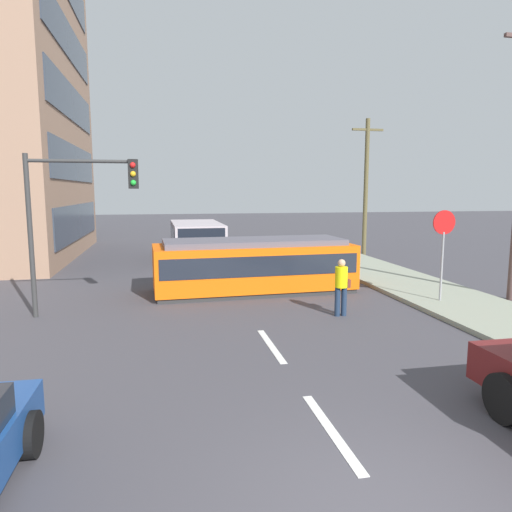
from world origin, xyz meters
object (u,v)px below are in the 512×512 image
Objects in this scene: utility_pole_mid at (366,185)px; city_bus at (196,238)px; streetcar_tram at (254,265)px; pedestrian_crossing at (341,284)px; stop_sign at (443,237)px; traffic_light_mast at (76,202)px.

city_bus is at bearing 177.51° from utility_pole_mid.
streetcar_tram reaches higher than pedestrian_crossing.
stop_sign is 11.15m from traffic_light_mast.
utility_pole_mid is at bearing 37.48° from traffic_light_mast.
streetcar_tram is 2.50× the size of stop_sign.
traffic_light_mast is at bearing -111.03° from city_bus.
pedestrian_crossing is at bearing -169.91° from stop_sign.
traffic_light_mast is at bearing -142.52° from utility_pole_mid.
stop_sign reaches higher than city_bus.
streetcar_tram is at bearing 115.89° from pedestrian_crossing.
utility_pole_mid reaches higher than pedestrian_crossing.
streetcar_tram is at bearing 150.12° from stop_sign.
streetcar_tram is 0.95× the size of utility_pole_mid.
utility_pole_mid is at bearing 62.89° from pedestrian_crossing.
city_bus reaches higher than streetcar_tram.
utility_pole_mid is (9.42, -0.41, 2.84)m from city_bus.
stop_sign is at bearing -4.93° from traffic_light_mast.
streetcar_tram is at bearing 21.32° from traffic_light_mast.
traffic_light_mast is 0.62× the size of utility_pole_mid.
streetcar_tram is 6.44m from traffic_light_mast.
pedestrian_crossing is 13.83m from utility_pole_mid.
traffic_light_mast is (-7.43, 1.60, 2.35)m from pedestrian_crossing.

